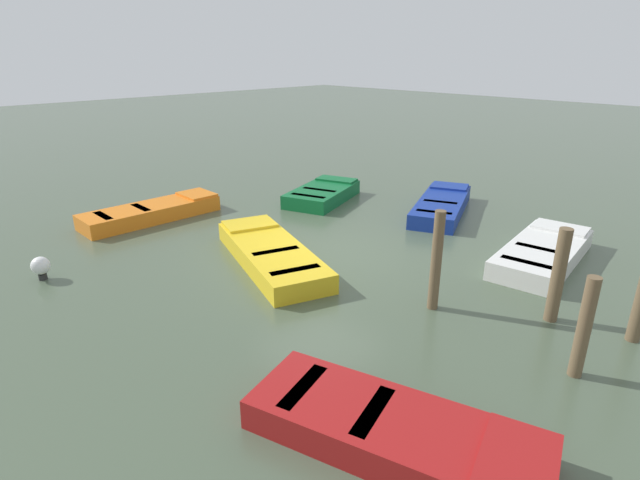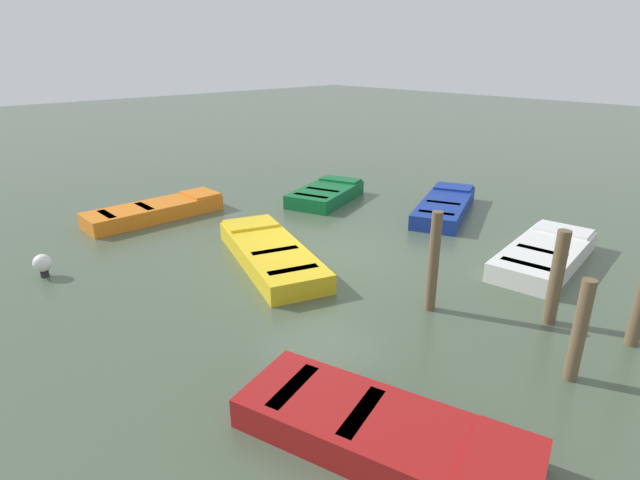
% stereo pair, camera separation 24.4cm
% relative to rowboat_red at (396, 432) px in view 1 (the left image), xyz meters
% --- Properties ---
extents(ground_plane, '(80.00, 80.00, 0.00)m').
position_rel_rowboat_red_xyz_m(ground_plane, '(4.75, -3.44, -0.22)').
color(ground_plane, '#475642').
extents(rowboat_red, '(3.64, 2.18, 0.46)m').
position_rel_rowboat_red_xyz_m(rowboat_red, '(0.00, 0.00, 0.00)').
color(rowboat_red, maroon).
rests_on(rowboat_red, ground_plane).
extents(rowboat_orange, '(1.15, 3.64, 0.46)m').
position_rel_rowboat_red_xyz_m(rowboat_orange, '(9.72, -1.96, -0.00)').
color(rowboat_orange, orange).
rests_on(rowboat_orange, ground_plane).
extents(rowboat_yellow, '(4.05, 2.49, 0.46)m').
position_rel_rowboat_red_xyz_m(rowboat_yellow, '(5.17, -2.37, -0.00)').
color(rowboat_yellow, gold).
rests_on(rowboat_yellow, ground_plane).
extents(rowboat_blue, '(2.49, 3.73, 0.46)m').
position_rel_rowboat_red_xyz_m(rowboat_blue, '(4.57, -8.05, -0.00)').
color(rowboat_blue, navy).
rests_on(rowboat_blue, ground_plane).
extents(rowboat_green, '(2.18, 2.98, 0.46)m').
position_rel_rowboat_red_xyz_m(rowboat_green, '(7.75, -6.50, 0.00)').
color(rowboat_green, '#0F602D').
rests_on(rowboat_green, ground_plane).
extents(rowboat_white, '(1.72, 3.47, 0.46)m').
position_rel_rowboat_red_xyz_m(rowboat_white, '(1.10, -6.60, 0.00)').
color(rowboat_white, silver).
rests_on(rowboat_white, ground_plane).
extents(mooring_piling_near_right, '(0.22, 0.22, 1.65)m').
position_rel_rowboat_red_xyz_m(mooring_piling_near_right, '(-0.06, -4.23, 0.61)').
color(mooring_piling_near_right, brown).
rests_on(mooring_piling_near_right, ground_plane).
extents(mooring_piling_far_right, '(0.19, 0.19, 1.81)m').
position_rel_rowboat_red_xyz_m(mooring_piling_far_right, '(1.59, -3.15, 0.69)').
color(mooring_piling_far_right, brown).
rests_on(mooring_piling_far_right, ground_plane).
extents(mooring_piling_mid_left, '(0.19, 0.19, 1.53)m').
position_rel_rowboat_red_xyz_m(mooring_piling_mid_left, '(-0.94, -2.92, 0.55)').
color(mooring_piling_mid_left, brown).
rests_on(mooring_piling_mid_left, ground_plane).
extents(marker_buoy, '(0.36, 0.36, 0.48)m').
position_rel_rowboat_red_xyz_m(marker_buoy, '(7.72, 1.43, 0.07)').
color(marker_buoy, '#262626').
rests_on(marker_buoy, ground_plane).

